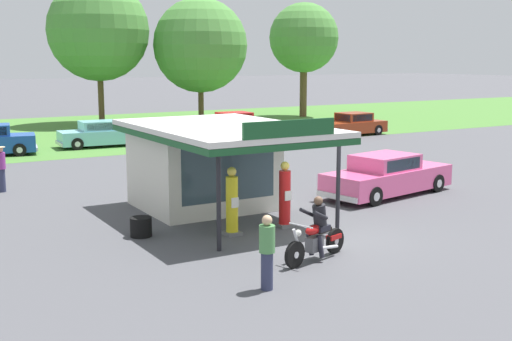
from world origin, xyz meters
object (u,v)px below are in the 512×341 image
(parked_car_back_row_centre, at_px, (102,135))
(bystander_chatting_near_pumps, at_px, (1,167))
(featured_classic_sedan, at_px, (387,176))
(parked_car_back_row_centre_left, at_px, (350,125))
(bystander_strolling_foreground, at_px, (267,251))
(gas_pump_offside, at_px, (285,197))
(motorcycle_with_rider, at_px, (317,234))
(parked_car_back_row_centre_right, at_px, (237,125))
(spare_tire_stack, at_px, (141,227))
(gas_pump_nearside, at_px, (232,204))

(parked_car_back_row_centre, distance_m, bystander_chatting_near_pumps, 12.68)
(featured_classic_sedan, distance_m, parked_car_back_row_centre_left, 18.57)
(parked_car_back_row_centre_left, distance_m, bystander_strolling_foreground, 28.91)
(gas_pump_offside, xyz_separation_m, motorcycle_with_rider, (-1.06, -3.06, -0.23))
(motorcycle_with_rider, xyz_separation_m, parked_car_back_row_centre_right, (11.03, 24.04, 0.02))
(parked_car_back_row_centre_left, relative_size, spare_tire_stack, 8.75)
(featured_classic_sedan, height_order, spare_tire_stack, featured_classic_sedan)
(parked_car_back_row_centre, relative_size, bystander_strolling_foreground, 3.06)
(bystander_chatting_near_pumps, distance_m, spare_tire_stack, 8.73)
(parked_car_back_row_centre_left, xyz_separation_m, bystander_strolling_foreground, (-19.37, -21.47, 0.20))
(parked_car_back_row_centre_left, height_order, spare_tire_stack, parked_car_back_row_centre_left)
(featured_classic_sedan, relative_size, bystander_strolling_foreground, 3.50)
(parked_car_back_row_centre_left, bearing_deg, gas_pump_nearside, -136.09)
(bystander_chatting_near_pumps, xyz_separation_m, spare_tire_stack, (2.21, -8.42, -0.64))
(gas_pump_nearside, distance_m, parked_car_back_row_centre, 20.26)
(gas_pump_nearside, distance_m, spare_tire_stack, 2.59)
(motorcycle_with_rider, bearing_deg, parked_car_back_row_centre, 85.18)
(parked_car_back_row_centre_left, xyz_separation_m, bystander_chatting_near_pumps, (-22.37, -7.68, 0.26))
(parked_car_back_row_centre_right, xyz_separation_m, bystander_chatting_near_pumps, (-16.17, -11.41, 0.24))
(gas_pump_nearside, distance_m, gas_pump_offside, 1.74)
(bystander_strolling_foreground, bearing_deg, parked_car_back_row_centre_left, 47.95)
(featured_classic_sedan, distance_m, bystander_chatting_near_pumps, 14.08)
(gas_pump_offside, bearing_deg, parked_car_back_row_centre_right, 64.57)
(parked_car_back_row_centre_right, distance_m, parked_car_back_row_centre, 9.13)
(gas_pump_nearside, distance_m, bystander_chatting_near_pumps, 10.55)
(gas_pump_offside, xyz_separation_m, bystander_chatting_near_pumps, (-6.19, 9.56, 0.03))
(motorcycle_with_rider, distance_m, featured_classic_sedan, 8.38)
(gas_pump_nearside, bearing_deg, motorcycle_with_rider, -77.41)
(gas_pump_nearside, height_order, parked_car_back_row_centre_right, gas_pump_nearside)
(gas_pump_nearside, height_order, spare_tire_stack, gas_pump_nearside)
(featured_classic_sedan, xyz_separation_m, parked_car_back_row_centre, (-4.76, 18.13, -0.02))
(gas_pump_nearside, distance_m, bystander_strolling_foreground, 4.47)
(parked_car_back_row_centre_left, bearing_deg, parked_car_back_row_centre_right, 148.95)
(parked_car_back_row_centre_right, bearing_deg, spare_tire_stack, -125.14)
(gas_pump_offside, xyz_separation_m, bystander_strolling_foreground, (-3.19, -4.22, -0.03))
(parked_car_back_row_centre_left, bearing_deg, motorcycle_with_rider, -130.32)
(spare_tire_stack, bearing_deg, gas_pump_offside, -16.07)
(gas_pump_nearside, bearing_deg, spare_tire_stack, 152.87)
(parked_car_back_row_centre_left, bearing_deg, gas_pump_offside, -133.16)
(gas_pump_offside, xyz_separation_m, parked_car_back_row_centre, (0.89, 20.08, -0.22))
(motorcycle_with_rider, height_order, bystander_strolling_foreground, bystander_strolling_foreground)
(parked_car_back_row_centre_right, height_order, bystander_chatting_near_pumps, bystander_chatting_near_pumps)
(gas_pump_offside, distance_m, bystander_strolling_foreground, 5.30)
(featured_classic_sedan, distance_m, bystander_strolling_foreground, 10.79)
(spare_tire_stack, bearing_deg, bystander_strolling_foreground, -81.63)
(featured_classic_sedan, xyz_separation_m, parked_car_back_row_centre_left, (10.52, 15.30, -0.03))
(bystander_strolling_foreground, bearing_deg, parked_car_back_row_centre_right, 62.41)
(featured_classic_sedan, bearing_deg, parked_car_back_row_centre_left, 55.48)
(gas_pump_nearside, relative_size, motorcycle_with_rider, 0.88)
(gas_pump_nearside, bearing_deg, gas_pump_offside, 0.00)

